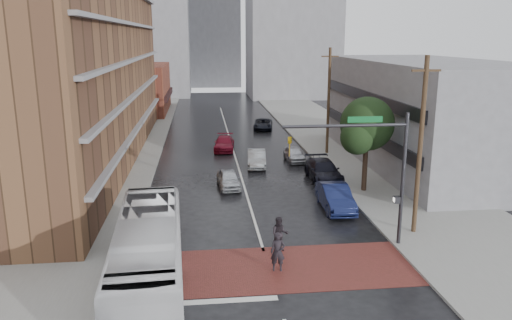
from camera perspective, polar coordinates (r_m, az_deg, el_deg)
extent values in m
plane|color=black|center=(24.27, 1.65, -12.84)|extent=(160.00, 160.00, 0.00)
cube|color=maroon|center=(24.71, 1.48, -12.30)|extent=(14.00, 5.00, 0.02)
cube|color=gray|center=(48.45, -16.19, 0.39)|extent=(9.00, 90.00, 0.15)
cube|color=gray|center=(49.89, 10.81, 1.08)|extent=(9.00, 90.00, 0.15)
cube|color=brown|center=(76.35, -13.15, 7.94)|extent=(8.00, 16.00, 7.00)
cube|color=gray|center=(46.30, 18.82, 5.17)|extent=(11.00, 26.00, 9.00)
cube|color=gray|center=(100.20, -13.14, 16.44)|extent=(18.00, 16.00, 32.00)
cube|color=gray|center=(116.51, -4.98, 14.36)|extent=(12.00, 10.00, 24.00)
cylinder|color=#332319|center=(36.51, 12.34, -0.58)|extent=(0.36, 0.36, 4.00)
sphere|color=#1E3116|center=(35.90, 12.59, 4.06)|extent=(3.80, 3.80, 3.80)
sphere|color=#1E3116|center=(35.01, 11.54, 2.54)|extent=(2.40, 2.40, 2.40)
sphere|color=#1E3116|center=(37.01, 13.32, 3.37)|extent=(2.60, 2.60, 2.60)
cylinder|color=#2D2D33|center=(27.12, 16.42, -2.35)|extent=(0.20, 0.20, 7.20)
cylinder|color=#2D2D33|center=(25.38, 10.19, 3.88)|extent=(6.40, 0.16, 0.16)
imported|color=gold|center=(24.93, 3.90, 1.54)|extent=(0.20, 0.16, 1.00)
cube|color=#0C5926|center=(25.64, 12.37, 4.55)|extent=(1.80, 0.05, 0.30)
cube|color=#2D2D33|center=(27.31, 15.79, -4.39)|extent=(0.30, 0.30, 0.35)
cylinder|color=#473321|center=(28.71, 18.24, 1.29)|extent=(0.26, 0.26, 10.00)
cube|color=#473321|center=(28.15, 18.89, 9.66)|extent=(1.60, 0.12, 0.12)
cylinder|color=#473321|center=(47.36, 8.28, 6.56)|extent=(0.26, 0.26, 10.00)
cube|color=#473321|center=(47.02, 8.46, 11.64)|extent=(1.60, 0.12, 0.12)
imported|color=silver|center=(22.53, -12.17, -10.68)|extent=(3.42, 12.11, 3.34)
imported|color=black|center=(24.16, 2.50, -10.46)|extent=(0.75, 0.55, 1.92)
imported|color=black|center=(26.26, 2.73, -8.47)|extent=(0.99, 0.82, 1.87)
imported|color=#B7BBC0|center=(37.09, -3.16, -2.19)|extent=(1.82, 3.98, 1.32)
imported|color=#9BA0A3|center=(43.03, 0.06, 0.18)|extent=(1.91, 4.51, 1.45)
imported|color=maroon|center=(49.47, -3.65, 1.91)|extent=(2.34, 4.83, 1.35)
imported|color=black|center=(60.61, 0.81, 4.12)|extent=(2.90, 4.96, 1.30)
imported|color=#121941|center=(32.81, 9.05, -4.23)|extent=(1.81, 4.96, 1.62)
imported|color=black|center=(39.19, 7.72, -1.22)|extent=(2.25, 5.47, 1.58)
imported|color=#B0B2B8|center=(45.06, 4.41, 0.67)|extent=(1.66, 3.89, 1.31)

